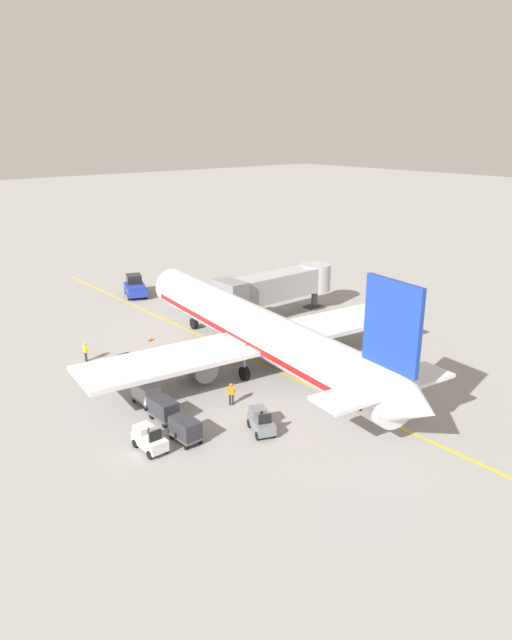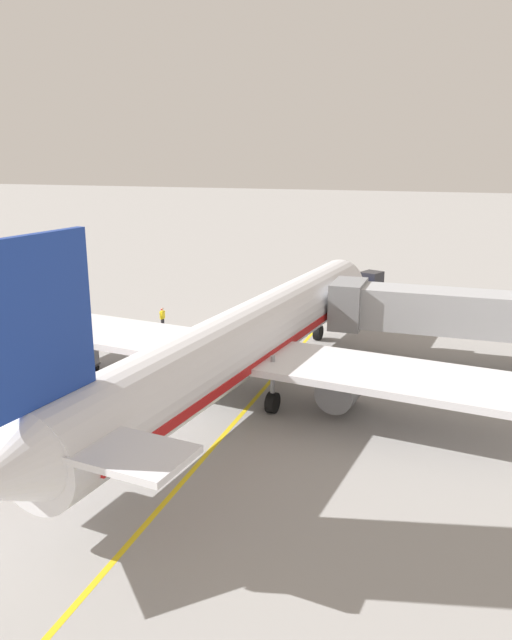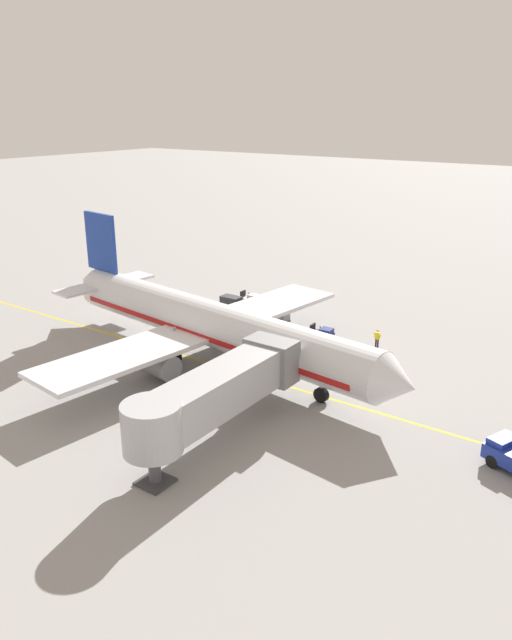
{
  "view_description": "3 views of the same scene",
  "coord_description": "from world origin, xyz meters",
  "px_view_note": "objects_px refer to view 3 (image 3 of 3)",
  "views": [
    {
      "loc": [
        -29.59,
        -33.56,
        19.08
      ],
      "look_at": [
        0.4,
        2.33,
        3.53
      ],
      "focal_mm": 32.74,
      "sensor_mm": 36.0,
      "label": 1
    },
    {
      "loc": [
        10.0,
        -29.19,
        13.0
      ],
      "look_at": [
        -0.85,
        3.08,
        3.73
      ],
      "focal_mm": 34.32,
      "sensor_mm": 36.0,
      "label": 2
    },
    {
      "loc": [
        35.93,
        31.42,
        20.03
      ],
      "look_at": [
        -2.53,
        4.29,
        3.66
      ],
      "focal_mm": 34.5,
      "sensor_mm": 36.0,
      "label": 3
    }
  ],
  "objects_px": {
    "baggage_cart_second_in_train": "(254,309)",
    "baggage_tug_lead": "(320,335)",
    "parked_airliner": "(209,324)",
    "baggage_cart_third_in_train": "(231,302)",
    "baggage_cart_front": "(278,315)",
    "safety_cone_nose_left": "(351,373)",
    "ground_crew_loader": "(377,338)",
    "jet_bridge": "(216,392)",
    "baggage_tug_spare": "(249,300)",
    "ground_crew_wing_walker": "(215,320)",
    "baggage_tug_trailing": "(187,312)"
  },
  "relations": [
    {
      "from": "jet_bridge",
      "to": "baggage_tug_spare",
      "type": "distance_m",
      "value": 27.92
    },
    {
      "from": "parked_airliner",
      "to": "safety_cone_nose_left",
      "type": "relative_size",
      "value": 63.28
    },
    {
      "from": "parked_airliner",
      "to": "baggage_cart_third_in_train",
      "type": "relative_size",
      "value": 12.86
    },
    {
      "from": "baggage_cart_second_in_train",
      "to": "ground_crew_loader",
      "type": "distance_m",
      "value": 13.49
    },
    {
      "from": "jet_bridge",
      "to": "baggage_tug_trailing",
      "type": "distance_m",
      "value": 24.33
    },
    {
      "from": "safety_cone_nose_left",
      "to": "baggage_cart_front",
      "type": "bearing_deg",
      "value": -121.17
    },
    {
      "from": "baggage_tug_lead",
      "to": "baggage_cart_second_in_train",
      "type": "distance_m",
      "value": 8.99
    },
    {
      "from": "baggage_cart_second_in_train",
      "to": "safety_cone_nose_left",
      "type": "bearing_deg",
      "value": 63.38
    },
    {
      "from": "baggage_tug_spare",
      "to": "baggage_cart_second_in_train",
      "type": "bearing_deg",
      "value": 44.4
    },
    {
      "from": "ground_crew_wing_walker",
      "to": "baggage_cart_third_in_train",
      "type": "bearing_deg",
      "value": -157.51
    },
    {
      "from": "baggage_cart_front",
      "to": "ground_crew_wing_walker",
      "type": "relative_size",
      "value": 1.72
    },
    {
      "from": "jet_bridge",
      "to": "baggage_tug_lead",
      "type": "bearing_deg",
      "value": -170.21
    },
    {
      "from": "ground_crew_wing_walker",
      "to": "safety_cone_nose_left",
      "type": "xyz_separation_m",
      "value": [
        2.25,
        15.43,
        -0.66
      ]
    },
    {
      "from": "jet_bridge",
      "to": "ground_crew_wing_walker",
      "type": "distance_m",
      "value": 20.78
    },
    {
      "from": "baggage_tug_trailing",
      "to": "baggage_cart_front",
      "type": "xyz_separation_m",
      "value": [
        -3.8,
        8.31,
        0.24
      ]
    },
    {
      "from": "parked_airliner",
      "to": "ground_crew_loader",
      "type": "distance_m",
      "value": 14.83
    },
    {
      "from": "parked_airliner",
      "to": "baggage_cart_second_in_train",
      "type": "xyz_separation_m",
      "value": [
        -10.95,
        -3.23,
        -2.24
      ]
    },
    {
      "from": "baggage_tug_lead",
      "to": "baggage_tug_spare",
      "type": "relative_size",
      "value": 1.02
    },
    {
      "from": "baggage_cart_second_in_train",
      "to": "baggage_cart_third_in_train",
      "type": "relative_size",
      "value": 1.0
    },
    {
      "from": "baggage_tug_spare",
      "to": "safety_cone_nose_left",
      "type": "xyz_separation_m",
      "value": [
        9.89,
        17.03,
        -0.42
      ]
    },
    {
      "from": "baggage_tug_trailing",
      "to": "baggage_cart_third_in_train",
      "type": "height_order",
      "value": "baggage_tug_trailing"
    },
    {
      "from": "baggage_tug_trailing",
      "to": "ground_crew_loader",
      "type": "height_order",
      "value": "ground_crew_loader"
    },
    {
      "from": "parked_airliner",
      "to": "jet_bridge",
      "type": "distance_m",
      "value": 13.33
    },
    {
      "from": "baggage_cart_front",
      "to": "baggage_tug_lead",
      "type": "bearing_deg",
      "value": 72.42
    },
    {
      "from": "jet_bridge",
      "to": "safety_cone_nose_left",
      "type": "relative_size",
      "value": 24.31
    },
    {
      "from": "baggage_cart_second_in_train",
      "to": "baggage_tug_lead",
      "type": "bearing_deg",
      "value": 76.27
    },
    {
      "from": "baggage_tug_trailing",
      "to": "baggage_cart_front",
      "type": "relative_size",
      "value": 0.95
    },
    {
      "from": "baggage_tug_spare",
      "to": "baggage_cart_third_in_train",
      "type": "bearing_deg",
      "value": -15.76
    },
    {
      "from": "baggage_tug_trailing",
      "to": "baggage_cart_third_in_train",
      "type": "relative_size",
      "value": 0.95
    },
    {
      "from": "parked_airliner",
      "to": "baggage_tug_lead",
      "type": "distance_m",
      "value": 10.68
    },
    {
      "from": "baggage_cart_second_in_train",
      "to": "safety_cone_nose_left",
      "type": "xyz_separation_m",
      "value": [
        7.23,
        14.43,
        -0.66
      ]
    },
    {
      "from": "baggage_cart_third_in_train",
      "to": "baggage_cart_second_in_train",
      "type": "bearing_deg",
      "value": 82.93
    },
    {
      "from": "baggage_tug_trailing",
      "to": "baggage_cart_front",
      "type": "height_order",
      "value": "baggage_tug_trailing"
    },
    {
      "from": "baggage_cart_third_in_train",
      "to": "ground_crew_wing_walker",
      "type": "bearing_deg",
      "value": 22.49
    },
    {
      "from": "baggage_cart_third_in_train",
      "to": "baggage_cart_front",
      "type": "bearing_deg",
      "value": 83.45
    },
    {
      "from": "baggage_tug_trailing",
      "to": "safety_cone_nose_left",
      "type": "relative_size",
      "value": 4.69
    },
    {
      "from": "baggage_tug_trailing",
      "to": "baggage_tug_lead",
      "type": "bearing_deg",
      "value": 98.04
    },
    {
      "from": "baggage_tug_lead",
      "to": "ground_crew_loader",
      "type": "distance_m",
      "value": 5.04
    },
    {
      "from": "jet_bridge",
      "to": "baggage_cart_second_in_train",
      "type": "distance_m",
      "value": 24.31
    },
    {
      "from": "parked_airliner",
      "to": "baggage_cart_front",
      "type": "height_order",
      "value": "parked_airliner"
    },
    {
      "from": "baggage_cart_third_in_train",
      "to": "safety_cone_nose_left",
      "type": "distance_m",
      "value": 19.25
    },
    {
      "from": "safety_cone_nose_left",
      "to": "ground_crew_wing_walker",
      "type": "bearing_deg",
      "value": -98.3
    },
    {
      "from": "baggage_cart_front",
      "to": "ground_crew_loader",
      "type": "bearing_deg",
      "value": 89.15
    },
    {
      "from": "parked_airliner",
      "to": "baggage_tug_lead",
      "type": "relative_size",
      "value": 14.6
    },
    {
      "from": "baggage_tug_spare",
      "to": "safety_cone_nose_left",
      "type": "height_order",
      "value": "baggage_tug_spare"
    },
    {
      "from": "parked_airliner",
      "to": "baggage_cart_third_in_train",
      "type": "height_order",
      "value": "parked_airliner"
    },
    {
      "from": "ground_crew_loader",
      "to": "jet_bridge",
      "type": "bearing_deg",
      "value": -4.16
    },
    {
      "from": "ground_crew_loader",
      "to": "baggage_cart_third_in_train",
      "type": "bearing_deg",
      "value": -92.98
    },
    {
      "from": "baggage_cart_front",
      "to": "safety_cone_nose_left",
      "type": "bearing_deg",
      "value": 58.83
    },
    {
      "from": "baggage_cart_second_in_train",
      "to": "safety_cone_nose_left",
      "type": "relative_size",
      "value": 4.92
    }
  ]
}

